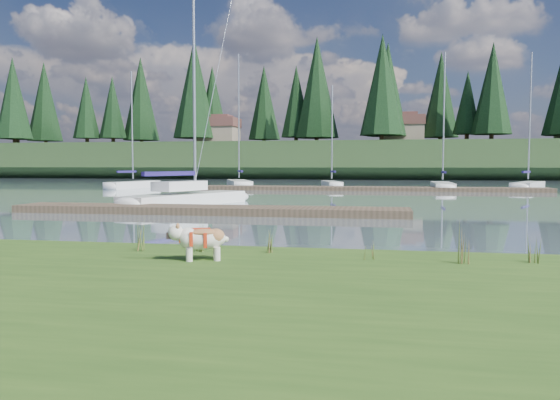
# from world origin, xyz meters

# --- Properties ---
(ground) EXTENTS (200.00, 200.00, 0.00)m
(ground) POSITION_xyz_m (0.00, 30.00, 0.00)
(ground) COLOR gray
(ground) RESTS_ON ground
(bank) EXTENTS (60.00, 9.00, 0.35)m
(bank) POSITION_xyz_m (0.00, -6.00, 0.17)
(bank) COLOR #33541A
(bank) RESTS_ON ground
(ridge) EXTENTS (200.00, 20.00, 5.00)m
(ridge) POSITION_xyz_m (0.00, 73.00, 2.50)
(ridge) COLOR #1D3218
(ridge) RESTS_ON ground
(bulldog) EXTENTS (1.02, 0.64, 0.60)m
(bulldog) POSITION_xyz_m (-0.13, -3.18, 0.73)
(bulldog) COLOR silver
(bulldog) RESTS_ON bank
(sailboat_main) EXTENTS (4.66, 8.43, 12.15)m
(sailboat_main) POSITION_xyz_m (-6.19, 13.79, 0.42)
(sailboat_main) COLOR white
(sailboat_main) RESTS_ON ground
(dock_near) EXTENTS (16.00, 2.00, 0.30)m
(dock_near) POSITION_xyz_m (-4.00, 9.00, 0.15)
(dock_near) COLOR #4C3D2C
(dock_near) RESTS_ON ground
(dock_far) EXTENTS (26.00, 2.20, 0.30)m
(dock_far) POSITION_xyz_m (2.00, 30.00, 0.15)
(dock_far) COLOR #4C3D2C
(dock_far) RESTS_ON ground
(sailboat_bg_0) EXTENTS (2.73, 6.85, 9.90)m
(sailboat_bg_0) POSITION_xyz_m (-17.54, 31.68, 0.33)
(sailboat_bg_0) COLOR white
(sailboat_bg_0) RESTS_ON ground
(sailboat_bg_1) EXTENTS (4.35, 8.06, 11.97)m
(sailboat_bg_1) POSITION_xyz_m (-9.96, 36.59, 0.33)
(sailboat_bg_1) COLOR white
(sailboat_bg_1) RESTS_ON ground
(sailboat_bg_2) EXTENTS (2.44, 5.77, 8.78)m
(sailboat_bg_2) POSITION_xyz_m (-1.32, 34.99, 0.34)
(sailboat_bg_2) COLOR white
(sailboat_bg_2) RESTS_ON ground
(sailboat_bg_3) EXTENTS (1.64, 7.36, 10.84)m
(sailboat_bg_3) POSITION_xyz_m (7.72, 33.36, 0.33)
(sailboat_bg_3) COLOR white
(sailboat_bg_3) RESTS_ON ground
(sailboat_bg_4) EXTENTS (4.46, 7.43, 11.11)m
(sailboat_bg_4) POSITION_xyz_m (14.97, 35.96, 0.33)
(sailboat_bg_4) COLOR white
(sailboat_bg_4) RESTS_ON ground
(weed_0) EXTENTS (0.17, 0.14, 0.72)m
(weed_0) POSITION_xyz_m (-0.46, -2.27, 0.65)
(weed_0) COLOR #475B23
(weed_0) RESTS_ON bank
(weed_1) EXTENTS (0.17, 0.14, 0.53)m
(weed_1) POSITION_xyz_m (0.85, -2.21, 0.57)
(weed_1) COLOR #475B23
(weed_1) RESTS_ON bank
(weed_2) EXTENTS (0.17, 0.14, 0.74)m
(weed_2) POSITION_xyz_m (4.16, -2.72, 0.66)
(weed_2) COLOR #475B23
(weed_2) RESTS_ON bank
(weed_3) EXTENTS (0.17, 0.14, 0.59)m
(weed_3) POSITION_xyz_m (-1.62, -2.40, 0.60)
(weed_3) COLOR #475B23
(weed_3) RESTS_ON bank
(weed_4) EXTENTS (0.17, 0.14, 0.42)m
(weed_4) POSITION_xyz_m (2.63, -2.58, 0.53)
(weed_4) COLOR #475B23
(weed_4) RESTS_ON bank
(weed_5) EXTENTS (0.17, 0.14, 0.52)m
(weed_5) POSITION_xyz_m (5.28, -2.47, 0.57)
(weed_5) COLOR #475B23
(weed_5) RESTS_ON bank
(mud_lip) EXTENTS (60.00, 0.50, 0.14)m
(mud_lip) POSITION_xyz_m (0.00, -1.60, 0.07)
(mud_lip) COLOR #33281C
(mud_lip) RESTS_ON ground
(conifer_0) EXTENTS (5.72, 5.72, 14.15)m
(conifer_0) POSITION_xyz_m (-55.00, 67.00, 12.64)
(conifer_0) COLOR #382619
(conifer_0) RESTS_ON ridge
(conifer_1) EXTENTS (4.40, 4.40, 11.30)m
(conifer_1) POSITION_xyz_m (-40.00, 71.00, 11.28)
(conifer_1) COLOR #382619
(conifer_1) RESTS_ON ridge
(conifer_2) EXTENTS (6.60, 6.60, 16.05)m
(conifer_2) POSITION_xyz_m (-25.00, 68.00, 13.54)
(conifer_2) COLOR #382619
(conifer_2) RESTS_ON ridge
(conifer_3) EXTENTS (4.84, 4.84, 12.25)m
(conifer_3) POSITION_xyz_m (-10.00, 72.00, 11.74)
(conifer_3) COLOR #382619
(conifer_3) RESTS_ON ridge
(conifer_4) EXTENTS (6.16, 6.16, 15.10)m
(conifer_4) POSITION_xyz_m (3.00, 66.00, 13.09)
(conifer_4) COLOR #382619
(conifer_4) RESTS_ON ridge
(conifer_5) EXTENTS (3.96, 3.96, 10.35)m
(conifer_5) POSITION_xyz_m (15.00, 70.00, 10.83)
(conifer_5) COLOR #382619
(conifer_5) RESTS_ON ridge
(house_0) EXTENTS (6.30, 5.30, 4.65)m
(house_0) POSITION_xyz_m (-22.00, 70.00, 7.31)
(house_0) COLOR gray
(house_0) RESTS_ON ridge
(house_1) EXTENTS (6.30, 5.30, 4.65)m
(house_1) POSITION_xyz_m (6.00, 71.00, 7.31)
(house_1) COLOR gray
(house_1) RESTS_ON ridge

